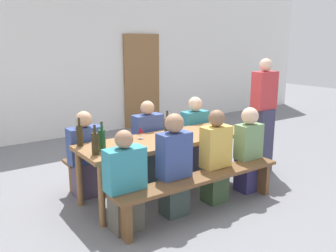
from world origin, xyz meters
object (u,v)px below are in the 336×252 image
at_px(wine_bottle_2, 80,135).
at_px(seated_guest_near_1, 174,167).
at_px(wine_glass_2, 179,124).
at_px(seated_guest_far_1, 148,144).
at_px(bench_far, 141,154).
at_px(wine_glass_0, 141,130).
at_px(standing_host, 263,118).
at_px(tasting_table, 168,143).
at_px(bench_near, 202,183).
at_px(wooden_door, 142,81).
at_px(seated_guest_near_3, 248,151).
at_px(seated_guest_far_2, 195,135).
at_px(wine_glass_1, 214,117).
at_px(seated_guest_near_2, 215,159).
at_px(wine_bottle_1, 95,143).
at_px(seated_guest_far_0, 86,157).
at_px(seated_guest_near_0, 125,185).
at_px(wine_bottle_3, 167,128).
at_px(wine_bottle_0, 102,140).

relative_size(wine_bottle_2, seated_guest_near_1, 0.28).
distance_m(wine_glass_2, seated_guest_far_1, 0.56).
distance_m(bench_far, wine_bottle_2, 1.23).
bearing_deg(seated_guest_far_1, wine_glass_0, -42.08).
bearing_deg(standing_host, tasting_table, -3.23).
relative_size(bench_near, standing_host, 1.30).
relative_size(wooden_door, tasting_table, 0.91).
bearing_deg(wine_glass_2, seated_guest_near_3, -46.60).
height_order(wooden_door, bench_near, wooden_door).
bearing_deg(seated_guest_near_3, seated_guest_far_2, 2.35).
xyz_separation_m(bench_far, seated_guest_near_3, (0.91, -1.20, 0.19)).
relative_size(seated_guest_far_1, seated_guest_far_2, 1.02).
distance_m(tasting_table, wine_bottle_2, 1.10).
relative_size(tasting_table, wine_glass_1, 12.61).
distance_m(wine_glass_0, seated_guest_near_3, 1.42).
bearing_deg(seated_guest_near_2, wine_glass_0, 42.85).
bearing_deg(wine_bottle_2, seated_guest_near_3, -22.47).
bearing_deg(tasting_table, seated_guest_far_2, 31.28).
xyz_separation_m(wine_bottle_1, seated_guest_near_2, (1.37, -0.40, -0.32)).
height_order(bench_far, seated_guest_far_1, seated_guest_far_1).
relative_size(bench_near, seated_guest_far_0, 2.00).
distance_m(bench_far, seated_guest_near_1, 1.25).
distance_m(seated_guest_near_1, seated_guest_far_1, 1.09).
height_order(wine_bottle_1, seated_guest_near_0, seated_guest_near_0).
height_order(wine_bottle_3, seated_guest_near_2, seated_guest_near_2).
distance_m(wine_glass_1, seated_guest_far_0, 1.89).
bearing_deg(wine_glass_0, seated_guest_near_3, -29.65).
bearing_deg(bench_far, wine_bottle_2, -159.56).
bearing_deg(wine_bottle_3, seated_guest_far_0, 148.72).
distance_m(wine_bottle_2, wine_glass_1, 1.98).
xyz_separation_m(wine_bottle_1, seated_guest_near_3, (1.94, -0.40, -0.33)).
relative_size(tasting_table, seated_guest_far_0, 2.09).
bearing_deg(bench_near, wine_bottle_0, 146.34).
bearing_deg(bench_near, seated_guest_far_0, 126.75).
height_order(wine_bottle_2, standing_host, standing_host).
height_order(wine_bottle_1, wine_bottle_2, wine_bottle_2).
height_order(wine_glass_0, seated_guest_far_1, seated_guest_far_1).
xyz_separation_m(wine_glass_1, seated_guest_far_1, (-0.90, 0.34, -0.34)).
bearing_deg(wine_glass_2, seated_guest_near_2, -85.04).
xyz_separation_m(wooden_door, standing_host, (-0.07, -3.61, -0.23)).
height_order(seated_guest_near_2, seated_guest_far_0, seated_guest_near_2).
height_order(wine_bottle_0, wine_glass_1, wine_bottle_0).
distance_m(tasting_table, wine_bottle_3, 0.21).
relative_size(wine_glass_0, seated_guest_near_0, 0.13).
distance_m(seated_guest_near_2, seated_guest_far_2, 1.17).
bearing_deg(seated_guest_near_1, wine_glass_2, -40.18).
bearing_deg(wine_bottle_2, seated_guest_far_1, 12.65).
relative_size(seated_guest_near_3, seated_guest_far_2, 0.99).
distance_m(wine_bottle_0, wine_bottle_1, 0.13).
xyz_separation_m(wine_bottle_1, wine_bottle_2, (-0.01, 0.41, 0.00)).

